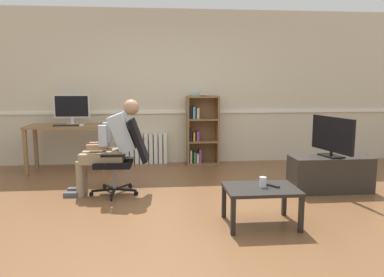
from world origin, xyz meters
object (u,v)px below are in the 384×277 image
at_px(person_seated, 111,145).
at_px(coffee_table, 261,192).
at_px(keyboard, 66,125).
at_px(office_chair, 125,154).
at_px(tv_stand, 330,174).
at_px(bookshelf, 201,131).
at_px(spare_remote, 273,186).
at_px(computer_mouse, 82,125).
at_px(drinking_glass, 263,182).
at_px(radiator, 144,149).
at_px(tv_screen, 332,136).
at_px(computer_desk, 68,132).
at_px(imac_monitor, 72,107).

distance_m(person_seated, coffee_table, 2.07).
bearing_deg(person_seated, keyboard, -144.53).
xyz_separation_m(office_chair, person_seated, (-0.18, 0.01, 0.13)).
bearing_deg(office_chair, tv_stand, 89.03).
distance_m(bookshelf, spare_remote, 2.95).
relative_size(computer_mouse, tv_stand, 0.09).
xyz_separation_m(person_seated, drinking_glass, (1.66, -1.21, -0.21)).
relative_size(bookshelf, tv_stand, 1.18).
xyz_separation_m(radiator, tv_screen, (2.53, -1.95, 0.48)).
bearing_deg(keyboard, radiator, 23.76).
height_order(computer_desk, tv_stand, computer_desk).
bearing_deg(drinking_glass, bookshelf, 95.57).
relative_size(computer_mouse, person_seated, 0.08).
xyz_separation_m(computer_mouse, spare_remote, (2.37, -2.50, -0.37)).
bearing_deg(coffee_table, bookshelf, 95.15).
height_order(computer_mouse, coffee_table, computer_mouse).
height_order(imac_monitor, spare_remote, imac_monitor).
height_order(coffee_table, spare_remote, spare_remote).
bearing_deg(tv_screen, tv_stand, 90.00).
distance_m(bookshelf, tv_screen, 2.40).
relative_size(computer_desk, spare_remote, 8.54).
bearing_deg(person_seated, computer_mouse, -153.03).
height_order(bookshelf, tv_stand, bookshelf).
relative_size(imac_monitor, office_chair, 0.58).
bearing_deg(keyboard, computer_mouse, 4.77).
bearing_deg(spare_remote, person_seated, -69.32).
height_order(computer_desk, bookshelf, bookshelf).
xyz_separation_m(imac_monitor, tv_stand, (3.68, -1.64, -0.80)).
bearing_deg(coffee_table, radiator, 112.81).
distance_m(bookshelf, tv_stand, 2.43).
distance_m(office_chair, coffee_table, 1.91).
bearing_deg(person_seated, bookshelf, 143.28).
xyz_separation_m(computer_mouse, person_seated, (0.60, -1.29, -0.12)).
bearing_deg(spare_remote, computer_desk, -79.97).
distance_m(radiator, drinking_glass, 3.29).
bearing_deg(person_seated, office_chair, 90.00).
xyz_separation_m(computer_mouse, tv_stand, (3.49, -1.44, -0.54)).
height_order(computer_desk, office_chair, office_chair).
xyz_separation_m(computer_mouse, office_chair, (0.78, -1.30, -0.25)).
xyz_separation_m(computer_desk, keyboard, (0.01, -0.14, 0.12)).
relative_size(keyboard, tv_screen, 0.49).
distance_m(radiator, spare_remote, 3.33).
bearing_deg(coffee_table, keyboard, 134.75).
bearing_deg(office_chair, spare_remote, 54.82).
relative_size(tv_screen, drinking_glass, 7.56).
xyz_separation_m(person_seated, coffee_table, (1.64, -1.23, -0.31)).
height_order(keyboard, bookshelf, bookshelf).
height_order(imac_monitor, person_seated, imac_monitor).
bearing_deg(imac_monitor, bookshelf, 5.75).
xyz_separation_m(keyboard, coffee_table, (2.48, -2.50, -0.43)).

